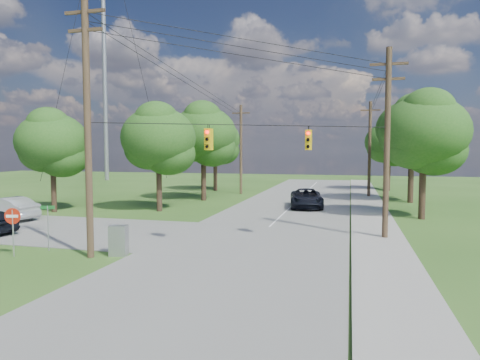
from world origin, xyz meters
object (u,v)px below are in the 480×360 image
(do_not_enter_sign, at_px, (13,221))
(car_cross_silver, at_px, (7,208))
(pole_sw, at_px, (87,122))
(pole_north_w, at_px, (241,149))
(control_cabinet, at_px, (119,240))
(pole_north_e, at_px, (370,148))
(pole_ne, at_px, (387,141))
(car_main_north, at_px, (306,198))

(do_not_enter_sign, bearing_deg, car_cross_silver, 120.47)
(pole_sw, distance_m, pole_north_w, 29.62)
(control_cabinet, xyz_separation_m, do_not_enter_sign, (-4.62, -1.41, 0.95))
(pole_sw, bearing_deg, control_cabinet, 28.61)
(pole_sw, height_order, car_cross_silver, pole_sw)
(do_not_enter_sign, bearing_deg, pole_north_w, 70.15)
(pole_north_e, bearing_deg, pole_north_w, 180.00)
(pole_ne, height_order, do_not_enter_sign, pole_ne)
(pole_north_w, relative_size, do_not_enter_sign, 4.38)
(pole_sw, bearing_deg, pole_ne, 29.38)
(car_main_north, bearing_deg, car_cross_silver, -157.10)
(pole_north_w, bearing_deg, car_cross_silver, -117.62)
(control_cabinet, bearing_deg, pole_north_w, 81.82)
(pole_north_w, distance_m, control_cabinet, 29.37)
(pole_ne, xyz_separation_m, do_not_enter_sign, (-17.02, -8.41, -3.80))
(control_cabinet, bearing_deg, pole_north_e, 55.71)
(pole_sw, relative_size, pole_north_w, 1.20)
(pole_sw, height_order, pole_north_e, pole_sw)
(pole_sw, relative_size, pole_ne, 1.14)
(pole_sw, height_order, pole_north_w, pole_sw)
(pole_sw, xyz_separation_m, pole_north_w, (-0.40, 29.60, -1.10))
(pole_north_w, xyz_separation_m, car_main_north, (8.37, -10.02, -4.30))
(pole_north_e, distance_m, car_main_north, 12.23)
(pole_sw, height_order, car_main_north, pole_sw)
(car_main_north, bearing_deg, do_not_enter_sign, -127.45)
(pole_north_e, height_order, control_cabinet, pole_north_e)
(control_cabinet, bearing_deg, pole_ne, 18.31)
(pole_north_e, relative_size, pole_north_w, 1.00)
(car_cross_silver, bearing_deg, control_cabinet, 71.18)
(pole_sw, relative_size, car_cross_silver, 2.44)
(car_cross_silver, relative_size, do_not_enter_sign, 2.15)
(do_not_enter_sign, bearing_deg, pole_ne, 12.31)
(pole_ne, relative_size, pole_north_e, 1.05)
(car_cross_silver, distance_m, do_not_enter_sign, 11.94)
(pole_north_w, bearing_deg, control_cabinet, -87.04)
(do_not_enter_sign, bearing_deg, pole_north_e, 46.77)
(pole_sw, relative_size, pole_north_e, 1.20)
(pole_sw, height_order, pole_ne, pole_sw)
(pole_north_e, distance_m, car_cross_silver, 33.79)
(pole_sw, distance_m, pole_ne, 15.51)
(car_cross_silver, distance_m, control_cabinet, 14.78)
(do_not_enter_sign, bearing_deg, car_main_north, 46.61)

